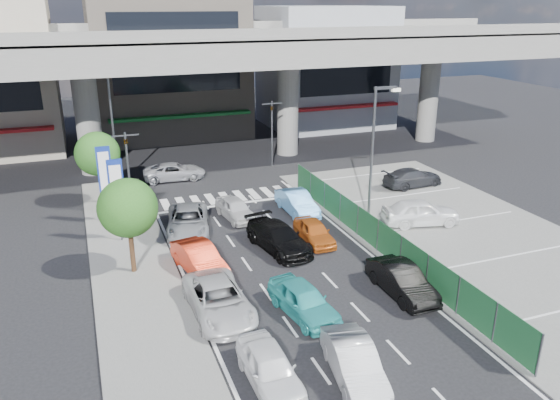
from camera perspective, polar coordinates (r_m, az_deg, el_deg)
name	(u,v)px	position (r m, az deg, el deg)	size (l,w,h in m)	color
ground	(298,286)	(25.65, 1.94, -8.98)	(120.00, 120.00, 0.00)	black
parking_lot	(466,236)	(32.48, 18.83, -3.55)	(12.00, 28.00, 0.06)	#61615F
sidewalk_left	(134,272)	(27.68, -14.98, -7.27)	(4.00, 30.00, 0.12)	#61615F
fence_run	(388,243)	(28.26, 11.21, -4.46)	(0.16, 22.00, 1.80)	#1D552E
expressway	(191,52)	(43.72, -9.32, 14.98)	(64.00, 14.00, 10.75)	slate
building_center	(168,57)	(54.58, -11.65, 14.46)	(14.00, 10.90, 15.00)	gray
building_east	(325,67)	(58.50, 4.71, 13.67)	(12.00, 10.90, 12.00)	gray
traffic_light_left	(127,153)	(33.87, -15.72, 4.75)	(1.60, 1.24, 5.20)	#595B60
traffic_light_right	(272,117)	(42.99, -0.86, 8.64)	(1.60, 1.24, 5.20)	#595B60
street_lamp_right	(375,143)	(31.97, 9.93, 5.87)	(1.65, 0.22, 8.00)	#595B60
street_lamp_left	(115,120)	(39.52, -16.88, 8.01)	(1.65, 0.22, 8.00)	#595B60
signboard_near	(117,189)	(30.22, -16.70, 1.10)	(0.80, 0.14, 4.70)	#595B60
signboard_far	(105,174)	(33.07, -17.82, 2.59)	(0.80, 0.14, 4.70)	#595B60
tree_near	(128,208)	(26.36, -15.62, -0.82)	(2.80, 2.80, 4.80)	#382314
tree_far	(97,154)	(36.35, -18.54, 4.58)	(2.80, 2.80, 4.80)	#382314
van_white_back_left	(270,367)	(19.52, -1.08, -17.09)	(1.56, 3.87, 1.32)	white
hatch_white_back_mid	(354,363)	(19.88, 7.76, -16.49)	(1.42, 4.07, 1.34)	silver
sedan_white_mid_left	(219,300)	(23.35, -6.43, -10.32)	(2.29, 4.97, 1.38)	silver
taxi_teal_mid	(303,300)	(23.20, 2.47, -10.41)	(1.63, 4.05, 1.38)	#32AFAD
hatch_black_mid_right	(402,281)	(25.25, 12.63, -8.23)	(1.45, 4.17, 1.37)	black
taxi_orange_left	(199,259)	(26.88, -8.42, -6.10)	(1.46, 4.19, 1.38)	red
sedan_black_mid	(279,238)	(28.90, -0.15, -3.94)	(1.93, 4.76, 1.38)	black
taxi_orange_right	(314,232)	(29.87, 3.59, -3.33)	(1.44, 3.57, 1.22)	#BF5A19
wagon_silver_front_left	(188,221)	(31.52, -9.60, -2.13)	(2.29, 4.97, 1.38)	gray
sedan_white_front_mid	(235,209)	(33.09, -4.68, -0.92)	(1.49, 3.71, 1.27)	silver
kei_truck_front_right	(297,203)	(33.83, 1.79, -0.28)	(1.46, 4.19, 1.38)	#5FAAEE
crossing_wagon_silver	(174,171)	(41.03, -10.98, 2.95)	(2.08, 4.51, 1.25)	#AAABB1
parked_sedan_white	(421,212)	(32.99, 14.47, -1.22)	(1.82, 4.53, 1.54)	white
parked_sedan_dgrey	(413,177)	(39.78, 13.70, 2.31)	(1.81, 4.45, 1.29)	#2B2C30
traffic_cone	(359,218)	(32.55, 8.29, -1.88)	(0.35, 0.35, 0.68)	red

